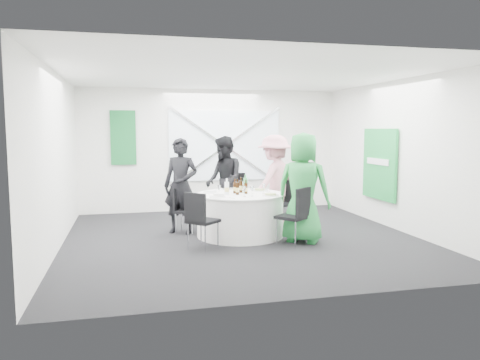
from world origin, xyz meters
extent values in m
plane|color=black|center=(0.00, 0.00, 0.00)|extent=(6.00, 6.00, 0.00)
plane|color=white|center=(0.00, 0.00, 2.80)|extent=(6.00, 6.00, 0.00)
plane|color=white|center=(0.00, 3.00, 1.40)|extent=(6.00, 0.00, 6.00)
plane|color=white|center=(0.00, -3.00, 1.40)|extent=(6.00, 0.00, 6.00)
plane|color=white|center=(-3.00, 0.00, 1.40)|extent=(0.00, 6.00, 6.00)
plane|color=white|center=(3.00, 0.00, 1.40)|extent=(0.00, 6.00, 6.00)
cube|color=white|center=(0.30, 2.96, 1.50)|extent=(2.60, 0.03, 1.60)
cube|color=silver|center=(0.30, 2.92, 1.50)|extent=(2.63, 0.05, 1.84)
cube|color=silver|center=(0.30, 2.92, 1.50)|extent=(2.63, 0.05, 1.84)
cube|color=#15692C|center=(-2.00, 2.95, 1.70)|extent=(0.55, 0.04, 1.20)
cube|color=green|center=(2.94, 0.60, 1.20)|extent=(0.05, 1.20, 1.40)
cylinder|color=white|center=(0.00, 0.20, 0.37)|extent=(1.52, 1.52, 0.74)
cylinder|color=white|center=(0.00, 0.20, 0.75)|extent=(1.56, 1.56, 0.02)
cube|color=black|center=(0.13, 1.14, 0.50)|extent=(0.52, 0.52, 0.06)
cube|color=black|center=(0.16, 1.36, 0.77)|extent=(0.44, 0.10, 0.50)
cylinder|color=silver|center=(0.34, 1.30, 0.24)|extent=(0.02, 0.02, 0.47)
cylinder|color=silver|center=(-0.03, 1.35, 0.24)|extent=(0.02, 0.02, 0.47)
cylinder|color=silver|center=(0.29, 0.93, 0.24)|extent=(0.02, 0.02, 0.47)
cylinder|color=silver|center=(-0.08, 0.98, 0.24)|extent=(0.02, 0.02, 0.47)
cube|color=black|center=(-0.90, 0.64, 0.40)|extent=(0.50, 0.50, 0.04)
cube|color=black|center=(-1.06, 0.72, 0.63)|extent=(0.19, 0.34, 0.40)
cylinder|color=silver|center=(-0.97, 0.85, 0.19)|extent=(0.02, 0.02, 0.39)
cylinder|color=silver|center=(-1.10, 0.57, 0.19)|extent=(0.02, 0.02, 0.39)
cylinder|color=silver|center=(-0.69, 0.71, 0.19)|extent=(0.02, 0.02, 0.39)
cylinder|color=silver|center=(-0.83, 0.44, 0.19)|extent=(0.02, 0.02, 0.39)
cube|color=black|center=(0.95, 0.84, 0.43)|extent=(0.56, 0.56, 0.05)
cube|color=black|center=(1.11, 0.95, 0.68)|extent=(0.25, 0.34, 0.43)
cylinder|color=silver|center=(1.18, 0.80, 0.21)|extent=(0.02, 0.02, 0.42)
cylinder|color=silver|center=(0.99, 1.07, 0.21)|extent=(0.02, 0.02, 0.42)
cylinder|color=silver|center=(0.90, 0.61, 0.21)|extent=(0.02, 0.02, 0.42)
cylinder|color=silver|center=(0.72, 0.89, 0.21)|extent=(0.02, 0.02, 0.42)
cube|color=black|center=(0.67, -0.64, 0.47)|extent=(0.61, 0.61, 0.05)
cube|color=black|center=(0.80, -0.80, 0.73)|extent=(0.35, 0.29, 0.47)
cylinder|color=silver|center=(0.64, -0.89, 0.22)|extent=(0.02, 0.02, 0.45)
cylinder|color=silver|center=(0.92, -0.67, 0.22)|extent=(0.02, 0.02, 0.45)
cylinder|color=silver|center=(0.42, -0.61, 0.22)|extent=(0.02, 0.02, 0.45)
cylinder|color=silver|center=(0.70, -0.39, 0.22)|extent=(0.02, 0.02, 0.45)
cube|color=black|center=(-0.78, -0.55, 0.45)|extent=(0.59, 0.59, 0.05)
cube|color=black|center=(-0.92, -0.69, 0.70)|extent=(0.30, 0.31, 0.45)
cylinder|color=silver|center=(-1.02, -0.55, 0.21)|extent=(0.02, 0.02, 0.43)
cylinder|color=silver|center=(-0.79, -0.79, 0.21)|extent=(0.02, 0.02, 0.43)
cylinder|color=silver|center=(-0.78, -0.31, 0.21)|extent=(0.02, 0.02, 0.43)
cylinder|color=silver|center=(-0.54, -0.56, 0.21)|extent=(0.02, 0.02, 0.43)
imported|color=black|center=(-0.99, 0.68, 0.87)|extent=(0.75, 0.65, 1.74)
imported|color=black|center=(-0.08, 1.24, 0.88)|extent=(0.53, 0.89, 1.76)
imported|color=pink|center=(0.84, 0.82, 0.89)|extent=(1.24, 1.12, 1.78)
imported|color=green|center=(0.92, -0.49, 0.92)|extent=(1.07, 1.01, 1.84)
cylinder|color=white|center=(-0.04, 0.79, 0.77)|extent=(0.28, 0.28, 0.01)
cylinder|color=white|center=(-0.49, 0.42, 0.77)|extent=(0.26, 0.26, 0.01)
cylinder|color=white|center=(0.44, 0.46, 0.77)|extent=(0.30, 0.30, 0.01)
cylinder|color=#99B662|center=(0.44, 0.46, 0.79)|extent=(0.19, 0.19, 0.02)
cylinder|color=white|center=(0.45, -0.18, 0.77)|extent=(0.29, 0.29, 0.01)
cylinder|color=#99B662|center=(0.45, -0.18, 0.79)|extent=(0.19, 0.19, 0.02)
cylinder|color=white|center=(-0.48, -0.17, 0.77)|extent=(0.27, 0.27, 0.01)
cube|color=white|center=(-0.44, -0.12, 0.80)|extent=(0.17, 0.12, 0.05)
cylinder|color=#361B09|center=(-0.08, 0.25, 0.86)|extent=(0.06, 0.06, 0.20)
cylinder|color=#361B09|center=(-0.08, 0.25, 0.99)|extent=(0.02, 0.02, 0.06)
cylinder|color=#D3C36F|center=(-0.08, 0.25, 0.84)|extent=(0.06, 0.06, 0.07)
cylinder|color=#361B09|center=(0.04, 0.31, 0.87)|extent=(0.06, 0.06, 0.21)
cylinder|color=#361B09|center=(0.04, 0.31, 1.00)|extent=(0.02, 0.02, 0.06)
cylinder|color=#D3C36F|center=(0.04, 0.31, 0.85)|extent=(0.06, 0.06, 0.08)
cylinder|color=#361B09|center=(0.09, 0.14, 0.85)|extent=(0.06, 0.06, 0.19)
cylinder|color=#361B09|center=(0.09, 0.14, 0.98)|extent=(0.02, 0.02, 0.06)
cylinder|color=#D3C36F|center=(0.09, 0.14, 0.84)|extent=(0.06, 0.06, 0.07)
cylinder|color=#361B09|center=(-0.08, 0.06, 0.87)|extent=(0.06, 0.06, 0.21)
cylinder|color=#361B09|center=(-0.08, 0.06, 1.00)|extent=(0.02, 0.02, 0.06)
cylinder|color=#D3C36F|center=(-0.08, 0.06, 0.85)|extent=(0.06, 0.06, 0.07)
cylinder|color=#40A859|center=(0.12, 0.29, 0.89)|extent=(0.08, 0.08, 0.27)
cylinder|color=#40A859|center=(0.12, 0.29, 1.06)|extent=(0.03, 0.03, 0.06)
cylinder|color=#D3C36F|center=(0.12, 0.29, 0.87)|extent=(0.08, 0.08, 0.09)
cylinder|color=white|center=(-0.25, 0.13, 0.87)|extent=(0.08, 0.08, 0.22)
cylinder|color=white|center=(-0.25, 0.13, 1.01)|extent=(0.03, 0.03, 0.06)
cylinder|color=#D3C36F|center=(-0.25, 0.13, 0.85)|extent=(0.08, 0.08, 0.08)
cylinder|color=white|center=(-0.39, 0.13, 0.76)|extent=(0.06, 0.06, 0.00)
cylinder|color=white|center=(-0.39, 0.13, 0.81)|extent=(0.01, 0.01, 0.10)
cone|color=white|center=(-0.39, 0.13, 0.89)|extent=(0.07, 0.07, 0.08)
cylinder|color=white|center=(0.12, -0.16, 0.76)|extent=(0.06, 0.06, 0.00)
cylinder|color=white|center=(0.12, -0.16, 0.81)|extent=(0.01, 0.01, 0.10)
cone|color=white|center=(0.12, -0.16, 0.89)|extent=(0.07, 0.07, 0.08)
cylinder|color=white|center=(0.02, 0.53, 0.76)|extent=(0.06, 0.06, 0.00)
cylinder|color=white|center=(0.02, 0.53, 0.81)|extent=(0.01, 0.01, 0.10)
cone|color=white|center=(0.02, 0.53, 0.89)|extent=(0.07, 0.07, 0.08)
cylinder|color=white|center=(0.15, 0.57, 0.76)|extent=(0.06, 0.06, 0.00)
cylinder|color=white|center=(0.15, 0.57, 0.81)|extent=(0.01, 0.01, 0.10)
cone|color=white|center=(0.15, 0.57, 0.89)|extent=(0.07, 0.07, 0.08)
cylinder|color=white|center=(-0.02, -0.19, 0.76)|extent=(0.06, 0.06, 0.00)
cylinder|color=white|center=(-0.02, -0.19, 0.81)|extent=(0.01, 0.01, 0.10)
cone|color=white|center=(-0.02, -0.19, 0.89)|extent=(0.07, 0.07, 0.08)
cylinder|color=white|center=(0.41, 0.13, 0.76)|extent=(0.06, 0.06, 0.00)
cylinder|color=white|center=(0.41, 0.13, 0.81)|extent=(0.01, 0.01, 0.10)
cone|color=white|center=(0.41, 0.13, 0.89)|extent=(0.07, 0.07, 0.08)
cube|color=silver|center=(0.20, 0.74, 0.76)|extent=(0.15, 0.02, 0.01)
cube|color=silver|center=(-0.15, 0.76, 0.76)|extent=(0.15, 0.02, 0.01)
cube|color=silver|center=(-0.54, 0.00, 0.76)|extent=(0.10, 0.13, 0.01)
cube|color=silver|center=(-0.27, -0.31, 0.76)|extent=(0.12, 0.12, 0.01)
cube|color=silver|center=(0.55, 0.38, 0.76)|extent=(0.10, 0.13, 0.01)
cube|color=silver|center=(0.35, 0.66, 0.76)|extent=(0.10, 0.13, 0.01)
cube|color=silver|center=(-0.36, 0.65, 0.76)|extent=(0.10, 0.13, 0.01)
cube|color=silver|center=(-0.55, 0.37, 0.76)|extent=(0.10, 0.13, 0.01)
camera|label=1|loc=(-1.90, -7.74, 1.90)|focal=35.00mm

